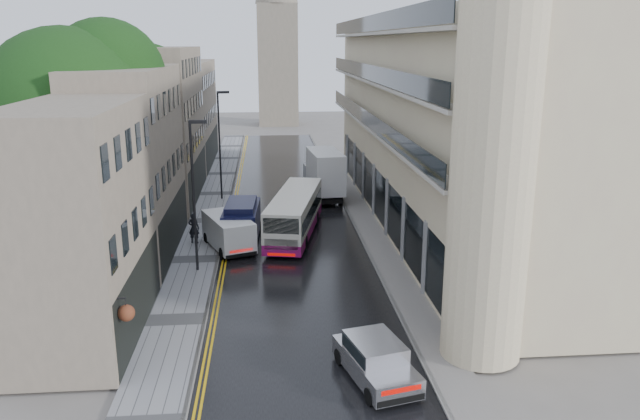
{
  "coord_description": "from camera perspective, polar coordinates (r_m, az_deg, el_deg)",
  "views": [
    {
      "loc": [
        -1.54,
        -16.05,
        12.51
      ],
      "look_at": [
        1.43,
        18.0,
        3.27
      ],
      "focal_mm": 35.0,
      "sensor_mm": 36.0,
      "label": 1
    }
  ],
  "objects": [
    {
      "name": "pedestrian",
      "position": [
        40.29,
        -11.46,
        -1.64
      ],
      "size": [
        0.8,
        0.62,
        1.95
      ],
      "primitive_type": "imported",
      "rotation": [
        0.0,
        0.0,
        2.9
      ],
      "color": "black",
      "rests_on": "left_sidewalk"
    },
    {
      "name": "white_van",
      "position": [
        37.28,
        -8.96,
        -2.89
      ],
      "size": [
        3.61,
        5.18,
        2.16
      ],
      "primitive_type": null,
      "rotation": [
        0.0,
        0.0,
        0.37
      ],
      "color": "silver",
      "rests_on": "road"
    },
    {
      "name": "lamp_post_near",
      "position": [
        34.66,
        -11.47,
        1.11
      ],
      "size": [
        0.94,
        0.21,
        8.36
      ],
      "primitive_type": null,
      "rotation": [
        0.0,
        0.0,
        -0.0
      ],
      "color": "black",
      "rests_on": "left_sidewalk"
    },
    {
      "name": "lamp_post_far",
      "position": [
        50.79,
        -9.16,
        5.78
      ],
      "size": [
        0.99,
        0.36,
        8.62
      ],
      "primitive_type": null,
      "rotation": [
        0.0,
        0.0,
        0.15
      ],
      "color": "black",
      "rests_on": "left_sidewalk"
    },
    {
      "name": "tree_far",
      "position": [
        50.59,
        -17.25,
        7.32
      ],
      "size": [
        9.24,
        9.24,
        12.46
      ],
      "primitive_type": null,
      "color": "black",
      "rests_on": "ground"
    },
    {
      "name": "right_sidewalk",
      "position": [
        45.82,
        3.92,
        -0.68
      ],
      "size": [
        1.8,
        85.0,
        0.12
      ],
      "primitive_type": "cube",
      "color": "slate",
      "rests_on": "ground"
    },
    {
      "name": "white_lorry",
      "position": [
        49.31,
        -0.51,
        2.86
      ],
      "size": [
        2.98,
        7.86,
        4.03
      ],
      "primitive_type": null,
      "rotation": [
        0.0,
        0.0,
        0.09
      ],
      "color": "silver",
      "rests_on": "road"
    },
    {
      "name": "road",
      "position": [
        45.33,
        -2.84,
        -0.9
      ],
      "size": [
        9.0,
        85.0,
        0.02
      ],
      "primitive_type": "cube",
      "color": "black",
      "rests_on": "ground"
    },
    {
      "name": "old_shop_row",
      "position": [
        47.18,
        -14.69,
        6.7
      ],
      "size": [
        4.5,
        56.0,
        12.0
      ],
      "primitive_type": null,
      "color": "gray",
      "rests_on": "ground"
    },
    {
      "name": "cream_bus",
      "position": [
        38.79,
        -4.57,
        -1.51
      ],
      "size": [
        4.41,
        10.65,
        2.83
      ],
      "primitive_type": null,
      "rotation": [
        0.0,
        0.0,
        -0.2
      ],
      "color": "silver",
      "rests_on": "road"
    },
    {
      "name": "modern_block",
      "position": [
        44.03,
        10.75,
        7.67
      ],
      "size": [
        8.0,
        40.0,
        14.0
      ],
      "primitive_type": null,
      "color": "beige",
      "rests_on": "ground"
    },
    {
      "name": "navy_van",
      "position": [
        39.06,
        -8.83,
        -1.63
      ],
      "size": [
        2.4,
        5.41,
        2.7
      ],
      "primitive_type": null,
      "rotation": [
        0.0,
        0.0,
        -0.05
      ],
      "color": "black",
      "rests_on": "road"
    },
    {
      "name": "silver_hatchback",
      "position": [
        22.9,
        4.65,
        -15.56
      ],
      "size": [
        2.94,
        4.74,
        1.65
      ],
      "primitive_type": null,
      "rotation": [
        0.0,
        0.0,
        0.25
      ],
      "color": "#BAB9BE",
      "rests_on": "road"
    },
    {
      "name": "tree_near",
      "position": [
        38.09,
        -21.76,
        5.65
      ],
      "size": [
        10.56,
        10.56,
        13.89
      ],
      "primitive_type": null,
      "color": "black",
      "rests_on": "ground"
    },
    {
      "name": "left_sidewalk",
      "position": [
        45.5,
        -10.23,
        -1.0
      ],
      "size": [
        2.7,
        85.0,
        0.12
      ],
      "primitive_type": "cube",
      "color": "gray",
      "rests_on": "ground"
    }
  ]
}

